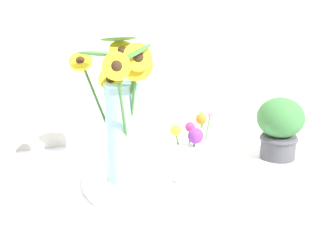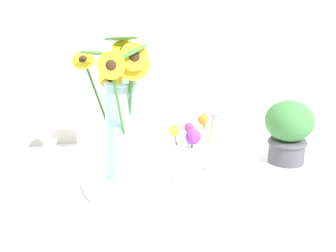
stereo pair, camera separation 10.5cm
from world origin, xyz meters
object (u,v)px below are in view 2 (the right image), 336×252
vase_bulb_right (203,144)px  potted_plant (289,129)px  serving_tray (168,177)px  mason_jar_sunflowers (122,115)px  vase_small_center (187,159)px

vase_bulb_right → potted_plant: 0.28m
vase_bulb_right → potted_plant: size_ratio=0.91×
vase_bulb_right → potted_plant: (0.28, 0.01, 0.02)m
serving_tray → vase_bulb_right: vase_bulb_right is taller
potted_plant → vase_bulb_right: bearing=-176.9°
vase_bulb_right → serving_tray: bearing=-165.4°
serving_tray → mason_jar_sunflowers: bearing=174.2°
vase_small_center → potted_plant: size_ratio=0.81×
vase_bulb_right → mason_jar_sunflowers: bearing=-175.9°
serving_tray → mason_jar_sunflowers: mason_jar_sunflowers is taller
serving_tray → vase_small_center: 0.10m
serving_tray → vase_bulb_right: 0.14m
mason_jar_sunflowers → vase_small_center: 0.21m
serving_tray → mason_jar_sunflowers: (-0.12, 0.01, 0.18)m
vase_small_center → potted_plant: potted_plant is taller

